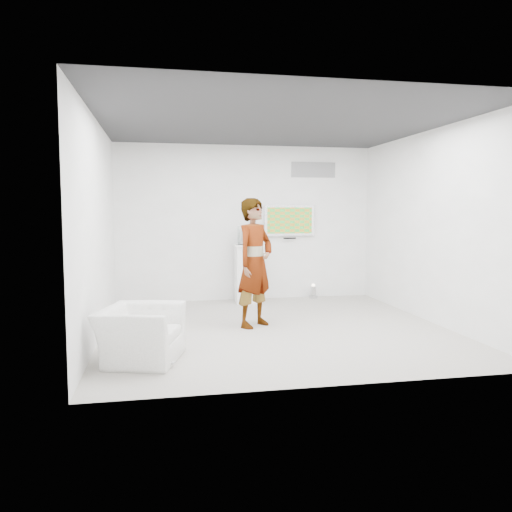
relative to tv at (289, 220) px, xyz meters
name	(u,v)px	position (x,y,z in m)	size (l,w,h in m)	color
room	(275,228)	(-0.85, -2.45, -0.05)	(5.01, 5.01, 3.00)	#A8A19A
tv	(289,220)	(0.00, 0.00, 0.00)	(1.00, 0.08, 0.60)	silver
logo_decal	(313,170)	(0.50, 0.04, 1.00)	(0.90, 0.02, 0.30)	gray
person	(255,263)	(-1.12, -2.26, -0.58)	(0.71, 0.46, 1.93)	white
armchair	(141,334)	(-2.75, -3.71, -1.23)	(0.97, 0.85, 0.63)	white
pedestal	(248,273)	(-0.87, -0.28, -1.00)	(0.54, 0.54, 1.11)	white
floor_uplight	(313,291)	(0.48, -0.11, -1.41)	(0.17, 0.17, 0.27)	silver
vitrine	(248,235)	(-0.87, -0.28, -0.27)	(0.35, 0.35, 0.35)	white
console	(248,239)	(-0.87, -0.28, -0.34)	(0.05, 0.15, 0.21)	white
wii_remote	(258,211)	(-1.03, -1.98, 0.19)	(0.03, 0.13, 0.03)	white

